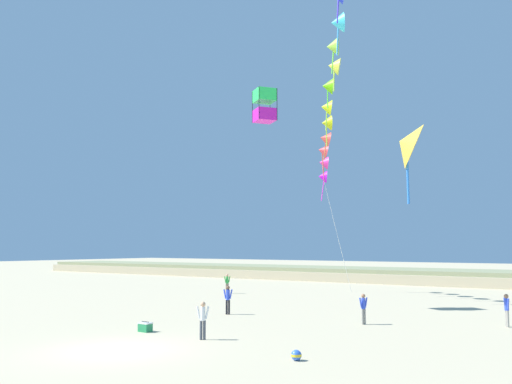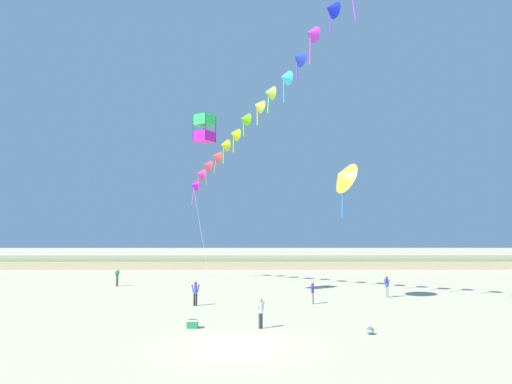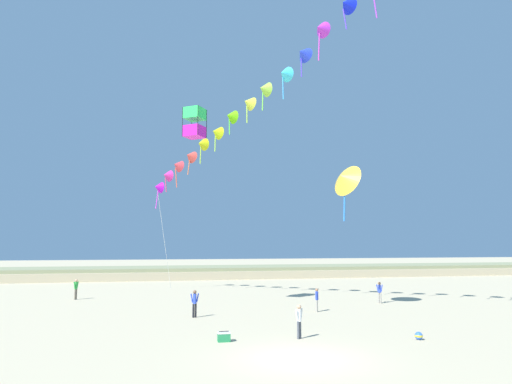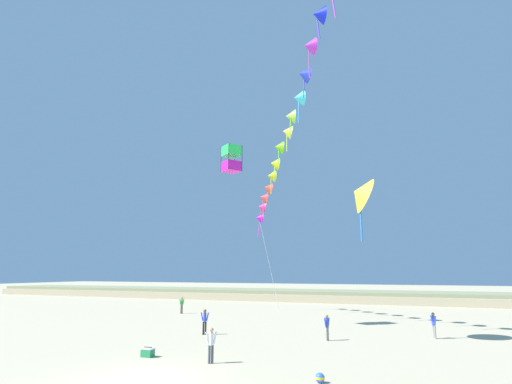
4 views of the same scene
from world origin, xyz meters
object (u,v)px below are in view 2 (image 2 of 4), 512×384
(large_kite_low_lead, at_px, (342,176))
(beach_ball, at_px, (370,331))
(person_far_left, at_px, (313,291))
(beach_cooler, at_px, (192,324))
(person_mid_center, at_px, (117,276))
(person_far_right, at_px, (261,311))
(person_near_right, at_px, (387,285))
(person_near_left, at_px, (195,292))
(large_kite_mid_trail, at_px, (204,129))

(large_kite_low_lead, distance_m, beach_ball, 13.13)
(person_far_left, xyz_separation_m, beach_cooler, (-7.25, -7.81, -0.66))
(person_mid_center, relative_size, person_far_right, 1.03)
(person_far_left, height_order, beach_cooler, person_far_left)
(person_near_right, bearing_deg, person_near_left, -165.06)
(person_mid_center, xyz_separation_m, beach_ball, (18.10, -19.69, -0.75))
(person_near_right, bearing_deg, person_far_right, -131.59)
(person_near_left, relative_size, beach_cooler, 2.80)
(person_near_left, relative_size, large_kite_low_lead, 0.38)
(person_far_left, distance_m, large_kite_low_lead, 8.38)
(person_far_right, relative_size, beach_ball, 4.32)
(large_kite_mid_trail, bearing_deg, large_kite_low_lead, -14.05)
(person_near_left, bearing_deg, person_mid_center, 127.71)
(person_near_left, height_order, large_kite_mid_trail, large_kite_mid_trail)
(person_near_right, relative_size, person_far_left, 1.04)
(person_far_left, xyz_separation_m, large_kite_mid_trail, (-7.89, 3.00, 12.08))
(person_near_right, distance_m, person_far_left, 6.80)
(person_near_right, relative_size, beach_cooler, 2.73)
(large_kite_mid_trail, bearing_deg, person_far_left, -20.79)
(person_near_right, bearing_deg, person_far_left, -153.00)
(person_near_right, relative_size, person_far_right, 1.01)
(person_far_left, xyz_separation_m, person_far_right, (-3.74, -7.95, 0.03))
(person_near_left, relative_size, person_near_right, 1.03)
(person_mid_center, xyz_separation_m, beach_cooler, (9.28, -18.17, -0.72))
(person_far_right, xyz_separation_m, beach_cooler, (-3.52, 0.14, -0.69))
(person_near_right, height_order, beach_ball, person_near_right)
(person_near_right, distance_m, large_kite_low_lead, 9.24)
(person_mid_center, height_order, beach_cooler, person_mid_center)
(person_far_left, distance_m, large_kite_mid_trail, 14.74)
(person_near_left, height_order, person_mid_center, person_near_left)
(large_kite_mid_trail, bearing_deg, person_far_right, -69.21)
(beach_ball, bearing_deg, large_kite_mid_trail, 127.51)
(person_near_right, height_order, beach_cooler, person_near_right)
(person_near_right, distance_m, beach_cooler, 17.21)
(person_far_left, height_order, person_far_right, person_far_right)
(person_far_left, relative_size, beach_cooler, 2.61)
(person_near_right, xyz_separation_m, person_far_left, (-6.05, -3.08, -0.04))
(person_mid_center, bearing_deg, beach_cooler, -62.95)
(person_far_right, xyz_separation_m, large_kite_low_lead, (6.02, 8.40, 8.01))
(beach_cooler, xyz_separation_m, beach_ball, (8.82, -1.52, -0.03))
(person_mid_center, bearing_deg, beach_ball, -47.41)
(person_mid_center, height_order, person_far_right, person_mid_center)
(person_mid_center, relative_size, large_kite_low_lead, 0.38)
(person_far_left, bearing_deg, person_mid_center, 147.91)
(person_mid_center, distance_m, beach_ball, 26.76)
(beach_cooler, bearing_deg, person_far_right, -2.30)
(large_kite_mid_trail, distance_m, beach_ball, 20.11)
(person_far_left, bearing_deg, large_kite_mid_trail, 159.21)
(person_mid_center, bearing_deg, person_near_right, -17.87)
(person_far_left, height_order, beach_ball, person_far_left)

